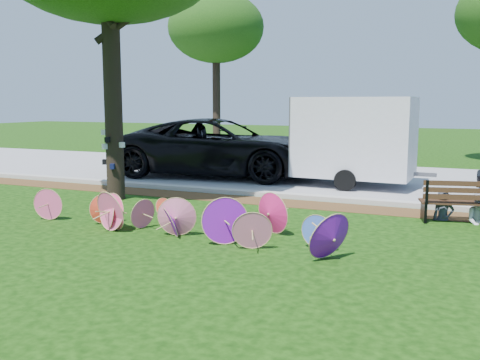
% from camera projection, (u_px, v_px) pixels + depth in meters
% --- Properties ---
extents(ground, '(90.00, 90.00, 0.00)m').
position_uv_depth(ground, '(167.00, 246.00, 9.14)').
color(ground, black).
rests_on(ground, ground).
extents(mulch_strip, '(90.00, 1.00, 0.01)m').
position_uv_depth(mulch_strip, '(262.00, 201.00, 13.22)').
color(mulch_strip, '#472D16').
rests_on(mulch_strip, ground).
extents(curb, '(90.00, 0.30, 0.12)m').
position_uv_depth(curb, '(271.00, 194.00, 13.85)').
color(curb, '#B7B5AD').
rests_on(curb, ground).
extents(street, '(90.00, 8.00, 0.01)m').
position_uv_depth(street, '(314.00, 176.00, 17.63)').
color(street, gray).
rests_on(street, ground).
extents(parasol_pile, '(6.84, 2.02, 0.83)m').
position_uv_depth(parasol_pile, '(185.00, 217.00, 9.75)').
color(parasol_pile, '#EF5087').
rests_on(parasol_pile, ground).
extents(black_van, '(7.10, 3.86, 1.89)m').
position_uv_depth(black_van, '(219.00, 148.00, 17.56)').
color(black_van, black).
rests_on(black_van, ground).
extents(cargo_trailer, '(3.31, 2.15, 2.87)m').
position_uv_depth(cargo_trailer, '(355.00, 137.00, 15.43)').
color(cargo_trailer, silver).
rests_on(cargo_trailer, ground).
extents(park_bench, '(1.78, 1.01, 0.88)m').
position_uv_depth(park_bench, '(462.00, 201.00, 10.89)').
color(park_bench, black).
rests_on(park_bench, ground).
extents(person_left, '(0.53, 0.44, 1.24)m').
position_uv_depth(person_left, '(444.00, 191.00, 11.04)').
color(person_left, '#383E4C').
rests_on(person_left, ground).
extents(bg_trees, '(18.96, 6.22, 7.40)m').
position_uv_depth(bg_trees, '(421.00, 15.00, 20.67)').
color(bg_trees, black).
rests_on(bg_trees, ground).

